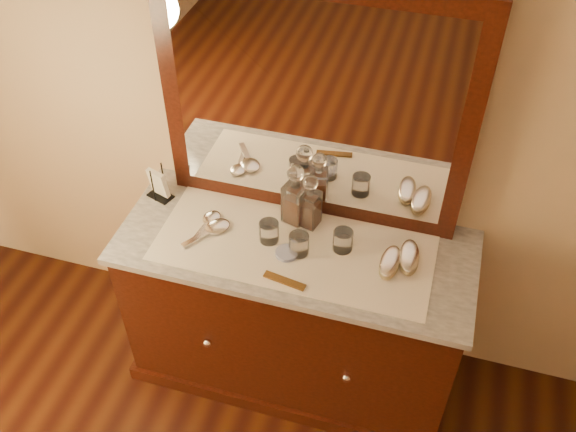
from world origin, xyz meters
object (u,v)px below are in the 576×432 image
object	(u,v)px
decanter_left	(295,200)
hand_mirror_outer	(210,220)
mirror_frame	(314,106)
brush_near	(390,263)
napkin_rack	(159,185)
comb	(285,281)
decanter_right	(310,206)
hand_mirror_inner	(214,229)
pin_dish	(286,253)
brush_far	(409,257)
dresser_cabinet	(294,313)

from	to	relation	value
decanter_left	hand_mirror_outer	world-z (taller)	decanter_left
mirror_frame	hand_mirror_outer	distance (m)	0.65
brush_near	hand_mirror_outer	size ratio (longest dim) A/B	0.94
mirror_frame	decanter_left	distance (m)	0.40
napkin_rack	comb	bearing A→B (deg)	-25.69
brush_near	hand_mirror_outer	bearing A→B (deg)	176.88
napkin_rack	decanter_left	xyz separation A→B (m)	(0.60, 0.02, 0.05)
decanter_right	hand_mirror_inner	world-z (taller)	decanter_right
mirror_frame	pin_dish	bearing A→B (deg)	-93.18
brush_far	napkin_rack	bearing A→B (deg)	175.68
decanter_right	dresser_cabinet	bearing A→B (deg)	-99.43
decanter_left	brush_far	world-z (taller)	decanter_left
comb	brush_near	distance (m)	0.41
brush_near	hand_mirror_inner	size ratio (longest dim) A/B	0.80
decanter_right	hand_mirror_outer	bearing A→B (deg)	-165.07
comb	napkin_rack	size ratio (longest dim) A/B	1.03
mirror_frame	decanter_left	world-z (taller)	mirror_frame
mirror_frame	hand_mirror_inner	world-z (taller)	mirror_frame
pin_dish	decanter_right	xyz separation A→B (m)	(0.04, 0.20, 0.09)
decanter_right	brush_far	size ratio (longest dim) A/B	1.38
pin_dish	hand_mirror_inner	size ratio (longest dim) A/B	0.40
dresser_cabinet	decanter_left	xyz separation A→B (m)	(-0.04, 0.14, 0.55)
decanter_left	hand_mirror_inner	bearing A→B (deg)	-152.25
comb	brush_near	bearing A→B (deg)	36.05
brush_far	hand_mirror_inner	xyz separation A→B (m)	(-0.79, -0.05, -0.01)
decanter_left	hand_mirror_inner	xyz separation A→B (m)	(-0.30, -0.16, -0.10)
brush_far	hand_mirror_outer	size ratio (longest dim) A/B	0.98
decanter_right	comb	bearing A→B (deg)	-91.15
pin_dish	napkin_rack	xyz separation A→B (m)	(-0.62, 0.18, 0.05)
dresser_cabinet	decanter_left	world-z (taller)	decanter_left
napkin_rack	brush_far	distance (m)	1.09
pin_dish	decanter_left	distance (m)	0.23
dresser_cabinet	decanter_left	bearing A→B (deg)	105.94
dresser_cabinet	comb	distance (m)	0.49
brush_near	hand_mirror_outer	world-z (taller)	brush_near
mirror_frame	decanter_right	world-z (taller)	mirror_frame
decanter_left	brush_near	world-z (taller)	decanter_left
decanter_left	decanter_right	distance (m)	0.06
comb	brush_near	world-z (taller)	brush_near
comb	hand_mirror_inner	distance (m)	0.40
pin_dish	hand_mirror_inner	xyz separation A→B (m)	(-0.32, 0.04, 0.00)
decanter_right	napkin_rack	bearing A→B (deg)	-178.43
mirror_frame	decanter_left	bearing A→B (deg)	-110.66
dresser_cabinet	hand_mirror_inner	world-z (taller)	hand_mirror_inner
mirror_frame	pin_dish	xyz separation A→B (m)	(-0.02, -0.31, -0.49)
mirror_frame	napkin_rack	distance (m)	0.78
decanter_left	decanter_right	world-z (taller)	decanter_left
mirror_frame	brush_near	distance (m)	0.66
comb	brush_near	xyz separation A→B (m)	(0.37, 0.19, 0.02)
dresser_cabinet	brush_near	xyz separation A→B (m)	(0.38, -0.01, 0.47)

